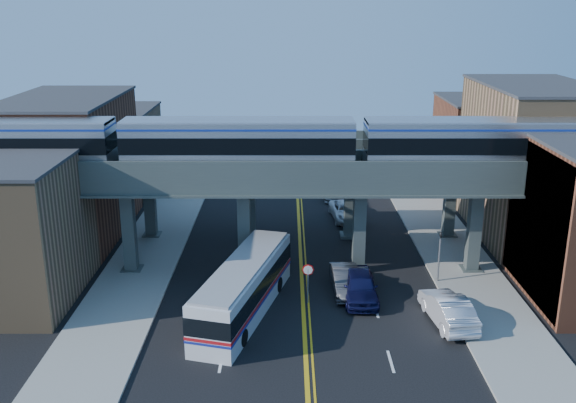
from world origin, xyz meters
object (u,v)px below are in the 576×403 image
(car_lane_d, at_px, (334,190))
(transit_train, at_px, (238,143))
(car_lane_b, at_px, (346,281))
(car_parked_curb, at_px, (448,309))
(stop_sign, at_px, (308,277))
(transit_bus, at_px, (244,289))
(car_lane_a, at_px, (360,286))
(car_lane_c, at_px, (347,211))
(traffic_signal, at_px, (440,251))

(car_lane_d, bearing_deg, transit_train, -112.08)
(car_lane_b, xyz_separation_m, car_parked_curb, (5.68, -4.28, 0.11))
(transit_train, height_order, car_lane_b, transit_train)
(stop_sign, xyz_separation_m, transit_bus, (-3.93, -1.33, -0.16))
(car_parked_curb, bearing_deg, car_lane_a, -41.25)
(transit_bus, bearing_deg, car_parked_curb, -81.31)
(stop_sign, height_order, car_lane_c, stop_sign)
(stop_sign, relative_size, car_parked_curb, 0.48)
(car_lane_b, height_order, car_lane_d, car_lane_b)
(traffic_signal, height_order, transit_bus, traffic_signal)
(car_lane_b, distance_m, car_parked_curb, 7.11)
(transit_bus, height_order, car_lane_b, transit_bus)
(car_lane_a, height_order, car_lane_b, car_lane_a)
(car_lane_a, xyz_separation_m, car_lane_c, (0.53, 15.79, -0.16))
(car_lane_c, bearing_deg, traffic_signal, -75.43)
(car_lane_a, relative_size, car_lane_d, 1.03)
(stop_sign, distance_m, traffic_signal, 9.41)
(car_parked_curb, bearing_deg, transit_bus, -13.89)
(transit_train, bearing_deg, traffic_signal, -8.46)
(transit_train, relative_size, car_parked_curb, 8.73)
(stop_sign, height_order, car_lane_a, stop_sign)
(stop_sign, bearing_deg, traffic_signal, 18.63)
(transit_train, height_order, car_lane_a, transit_train)
(car_lane_d, bearing_deg, car_lane_b, -90.55)
(car_lane_a, distance_m, car_lane_b, 1.35)
(transit_train, relative_size, car_lane_c, 8.92)
(stop_sign, distance_m, car_lane_b, 3.15)
(car_parked_curb, bearing_deg, stop_sign, -25.59)
(transit_bus, bearing_deg, car_lane_d, -1.52)
(car_lane_a, distance_m, car_lane_c, 15.80)
(transit_train, relative_size, car_lane_d, 9.32)
(car_lane_a, height_order, car_parked_curb, car_parked_curb)
(car_lane_b, height_order, car_parked_curb, car_parked_curb)
(stop_sign, height_order, transit_bus, transit_bus)
(stop_sign, xyz_separation_m, car_lane_b, (2.52, 1.62, -0.97))
(car_lane_d, bearing_deg, car_parked_curb, -77.65)
(traffic_signal, distance_m, car_lane_b, 6.70)
(transit_bus, xyz_separation_m, car_lane_b, (6.45, 2.94, -0.80))
(car_lane_a, xyz_separation_m, car_lane_b, (-0.84, 1.06, -0.11))
(car_parked_curb, bearing_deg, car_lane_d, -86.70)
(transit_bus, height_order, car_lane_c, transit_bus)
(car_lane_a, relative_size, car_parked_curb, 0.97)
(car_lane_c, distance_m, car_lane_d, 6.62)
(car_lane_c, distance_m, car_parked_curb, 19.50)
(car_lane_d, bearing_deg, stop_sign, -96.65)
(transit_bus, xyz_separation_m, car_parked_curb, (12.13, -1.34, -0.70))
(transit_train, height_order, car_parked_curb, transit_train)
(stop_sign, relative_size, car_lane_d, 0.51)
(transit_bus, height_order, car_lane_d, transit_bus)
(stop_sign, bearing_deg, car_lane_d, 81.91)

